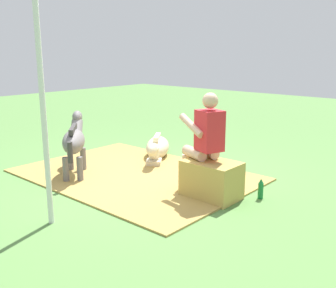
# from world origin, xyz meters

# --- Properties ---
(ground_plane) EXTENTS (24.00, 24.00, 0.00)m
(ground_plane) POSITION_xyz_m (0.00, 0.00, 0.00)
(ground_plane) COLOR #568442
(hay_patch) EXTENTS (3.48, 2.46, 0.02)m
(hay_patch) POSITION_xyz_m (0.24, 0.00, 0.01)
(hay_patch) COLOR #AD8C47
(hay_patch) RESTS_ON ground
(hay_bale) EXTENTS (0.71, 0.49, 0.49)m
(hay_bale) POSITION_xyz_m (-1.18, -0.01, 0.24)
(hay_bale) COLOR tan
(hay_bale) RESTS_ON ground
(person_seated) EXTENTS (0.72, 0.56, 1.37)m
(person_seated) POSITION_xyz_m (-1.02, -0.05, 0.76)
(person_seated) COLOR #D8AD8C
(person_seated) RESTS_ON ground
(pony_standing) EXTENTS (1.10, 1.02, 0.91)m
(pony_standing) POSITION_xyz_m (0.96, 0.57, 0.54)
(pony_standing) COLOR slate
(pony_standing) RESTS_ON ground
(pony_lying) EXTENTS (1.01, 1.24, 0.42)m
(pony_lying) POSITION_xyz_m (0.65, -0.94, 0.19)
(pony_lying) COLOR beige
(pony_lying) RESTS_ON ground
(soda_bottle) EXTENTS (0.07, 0.07, 0.27)m
(soda_bottle) POSITION_xyz_m (-1.69, -0.40, 0.13)
(soda_bottle) COLOR #197233
(soda_bottle) RESTS_ON ground
(tent_pole_left) EXTENTS (0.06, 0.06, 2.53)m
(tent_pole_left) POSITION_xyz_m (-0.29, 1.81, 1.26)
(tent_pole_left) COLOR silver
(tent_pole_left) RESTS_ON ground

